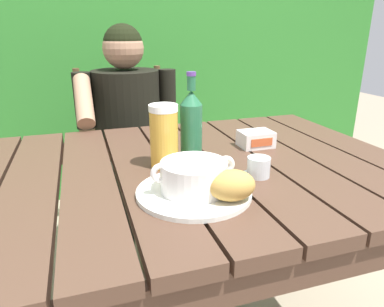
{
  "coord_description": "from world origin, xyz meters",
  "views": [
    {
      "loc": [
        -0.3,
        -0.94,
        1.16
      ],
      "look_at": [
        -0.03,
        -0.1,
        0.84
      ],
      "focal_mm": 32.71,
      "sensor_mm": 36.0,
      "label": 1
    }
  ],
  "objects_px": {
    "water_glass_small": "(259,167)",
    "table_knife": "(241,174)",
    "butter_tub": "(256,139)",
    "beer_glass": "(164,136)",
    "beer_bottle": "(191,124)",
    "chair_near_diner": "(127,159)",
    "soup_bowl": "(194,175)",
    "serving_plate": "(194,192)",
    "person_eating": "(129,129)",
    "bread_roll": "(232,185)"
  },
  "relations": [
    {
      "from": "butter_tub",
      "to": "person_eating",
      "type": "bearing_deg",
      "value": 119.65
    },
    {
      "from": "serving_plate",
      "to": "water_glass_small",
      "type": "height_order",
      "value": "water_glass_small"
    },
    {
      "from": "soup_bowl",
      "to": "beer_bottle",
      "type": "xyz_separation_m",
      "value": [
        0.07,
        0.24,
        0.06
      ]
    },
    {
      "from": "chair_near_diner",
      "to": "butter_tub",
      "type": "bearing_deg",
      "value": -66.82
    },
    {
      "from": "butter_tub",
      "to": "bread_roll",
      "type": "bearing_deg",
      "value": -124.85
    },
    {
      "from": "beer_glass",
      "to": "chair_near_diner",
      "type": "bearing_deg",
      "value": 90.41
    },
    {
      "from": "beer_glass",
      "to": "butter_tub",
      "type": "height_order",
      "value": "beer_glass"
    },
    {
      "from": "beer_glass",
      "to": "table_knife",
      "type": "relative_size",
      "value": 1.18
    },
    {
      "from": "soup_bowl",
      "to": "beer_glass",
      "type": "height_order",
      "value": "beer_glass"
    },
    {
      "from": "bread_roll",
      "to": "beer_glass",
      "type": "bearing_deg",
      "value": 107.51
    },
    {
      "from": "soup_bowl",
      "to": "water_glass_small",
      "type": "height_order",
      "value": "soup_bowl"
    },
    {
      "from": "bread_roll",
      "to": "table_knife",
      "type": "bearing_deg",
      "value": 56.58
    },
    {
      "from": "soup_bowl",
      "to": "bread_roll",
      "type": "bearing_deg",
      "value": -49.4
    },
    {
      "from": "person_eating",
      "to": "butter_tub",
      "type": "distance_m",
      "value": 0.72
    },
    {
      "from": "beer_bottle",
      "to": "water_glass_small",
      "type": "distance_m",
      "value": 0.24
    },
    {
      "from": "table_knife",
      "to": "bread_roll",
      "type": "bearing_deg",
      "value": -123.42
    },
    {
      "from": "butter_tub",
      "to": "water_glass_small",
      "type": "bearing_deg",
      "value": -116.05
    },
    {
      "from": "person_eating",
      "to": "water_glass_small",
      "type": "distance_m",
      "value": 0.9
    },
    {
      "from": "beer_bottle",
      "to": "butter_tub",
      "type": "relative_size",
      "value": 2.39
    },
    {
      "from": "beer_glass",
      "to": "water_glass_small",
      "type": "xyz_separation_m",
      "value": [
        0.23,
        -0.15,
        -0.07
      ]
    },
    {
      "from": "serving_plate",
      "to": "bread_roll",
      "type": "relative_size",
      "value": 2.34
    },
    {
      "from": "bread_roll",
      "to": "serving_plate",
      "type": "bearing_deg",
      "value": 130.6
    },
    {
      "from": "chair_near_diner",
      "to": "water_glass_small",
      "type": "bearing_deg",
      "value": -77.54
    },
    {
      "from": "chair_near_diner",
      "to": "water_glass_small",
      "type": "xyz_separation_m",
      "value": [
        0.23,
        -1.06,
        0.32
      ]
    },
    {
      "from": "chair_near_diner",
      "to": "serving_plate",
      "type": "xyz_separation_m",
      "value": [
        0.03,
        -1.11,
        0.3
      ]
    },
    {
      "from": "serving_plate",
      "to": "bread_roll",
      "type": "distance_m",
      "value": 0.11
    },
    {
      "from": "soup_bowl",
      "to": "bread_roll",
      "type": "height_order",
      "value": "soup_bowl"
    },
    {
      "from": "soup_bowl",
      "to": "beer_glass",
      "type": "relative_size",
      "value": 1.15
    },
    {
      "from": "bread_roll",
      "to": "water_glass_small",
      "type": "height_order",
      "value": "bread_roll"
    },
    {
      "from": "chair_near_diner",
      "to": "person_eating",
      "type": "bearing_deg",
      "value": -90.86
    },
    {
      "from": "water_glass_small",
      "to": "table_knife",
      "type": "distance_m",
      "value": 0.05
    },
    {
      "from": "bread_roll",
      "to": "table_knife",
      "type": "height_order",
      "value": "bread_roll"
    },
    {
      "from": "person_eating",
      "to": "table_knife",
      "type": "bearing_deg",
      "value": -76.81
    },
    {
      "from": "person_eating",
      "to": "serving_plate",
      "type": "relative_size",
      "value": 4.17
    },
    {
      "from": "person_eating",
      "to": "butter_tub",
      "type": "relative_size",
      "value": 10.52
    },
    {
      "from": "soup_bowl",
      "to": "table_knife",
      "type": "relative_size",
      "value": 1.36
    },
    {
      "from": "chair_near_diner",
      "to": "person_eating",
      "type": "distance_m",
      "value": 0.3
    },
    {
      "from": "beer_glass",
      "to": "water_glass_small",
      "type": "height_order",
      "value": "beer_glass"
    },
    {
      "from": "beer_glass",
      "to": "water_glass_small",
      "type": "bearing_deg",
      "value": -34.17
    },
    {
      "from": "person_eating",
      "to": "beer_bottle",
      "type": "relative_size",
      "value": 4.4
    },
    {
      "from": "chair_near_diner",
      "to": "table_knife",
      "type": "relative_size",
      "value": 6.15
    },
    {
      "from": "water_glass_small",
      "to": "butter_tub",
      "type": "xyz_separation_m",
      "value": [
        0.12,
        0.24,
        -0.0
      ]
    },
    {
      "from": "chair_near_diner",
      "to": "soup_bowl",
      "type": "height_order",
      "value": "chair_near_diner"
    },
    {
      "from": "serving_plate",
      "to": "bread_roll",
      "type": "xyz_separation_m",
      "value": [
        0.07,
        -0.08,
        0.04
      ]
    },
    {
      "from": "soup_bowl",
      "to": "water_glass_small",
      "type": "xyz_separation_m",
      "value": [
        0.2,
        0.05,
        -0.02
      ]
    },
    {
      "from": "table_knife",
      "to": "chair_near_diner",
      "type": "bearing_deg",
      "value": 100.58
    },
    {
      "from": "butter_tub",
      "to": "beer_glass",
      "type": "bearing_deg",
      "value": -166.18
    },
    {
      "from": "chair_near_diner",
      "to": "bread_roll",
      "type": "height_order",
      "value": "chair_near_diner"
    },
    {
      "from": "person_eating",
      "to": "water_glass_small",
      "type": "relative_size",
      "value": 18.64
    },
    {
      "from": "water_glass_small",
      "to": "table_knife",
      "type": "bearing_deg",
      "value": 152.09
    }
  ]
}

